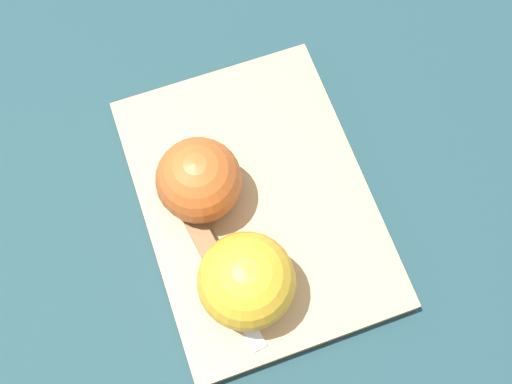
% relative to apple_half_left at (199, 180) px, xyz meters
% --- Properties ---
extents(ground_plane, '(4.00, 4.00, 0.00)m').
position_rel_apple_half_left_xyz_m(ground_plane, '(0.03, 0.05, -0.06)').
color(ground_plane, '#193338').
extents(cutting_board, '(0.33, 0.25, 0.02)m').
position_rel_apple_half_left_xyz_m(cutting_board, '(0.03, 0.05, -0.05)').
color(cutting_board, tan).
rests_on(cutting_board, ground_plane).
extents(apple_half_left, '(0.08, 0.08, 0.08)m').
position_rel_apple_half_left_xyz_m(apple_half_left, '(0.00, 0.00, 0.00)').
color(apple_half_left, '#AD4C1E').
rests_on(apple_half_left, cutting_board).
extents(apple_half_right, '(0.09, 0.09, 0.09)m').
position_rel_apple_half_left_xyz_m(apple_half_right, '(0.11, 0.00, 0.00)').
color(apple_half_right, gold).
rests_on(apple_half_right, cutting_board).
extents(knife, '(0.18, 0.03, 0.02)m').
position_rel_apple_half_left_xyz_m(knife, '(0.04, -0.02, -0.03)').
color(knife, silver).
rests_on(knife, cutting_board).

